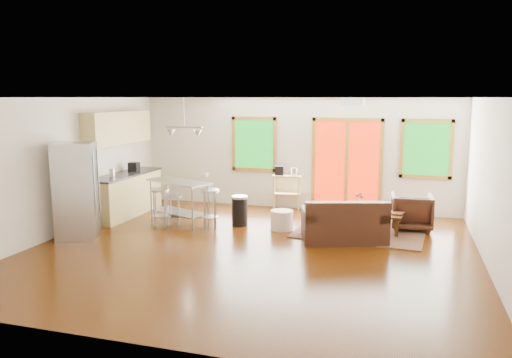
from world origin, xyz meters
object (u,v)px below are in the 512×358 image
(coffee_table, at_px, (376,215))
(kitchen_cart, at_px, (286,180))
(rug, at_px, (360,231))
(armchair, at_px, (412,210))
(loveseat, at_px, (344,225))
(refrigerator, at_px, (77,190))
(island, at_px, (179,194))
(ottoman, at_px, (331,214))

(coffee_table, distance_m, kitchen_cart, 2.65)
(rug, height_order, kitchen_cart, kitchen_cart)
(armchair, bearing_deg, coffee_table, 30.74)
(loveseat, distance_m, coffee_table, 0.94)
(loveseat, relative_size, refrigerator, 0.93)
(kitchen_cart, bearing_deg, island, -132.93)
(island, bearing_deg, ottoman, 16.74)
(rug, bearing_deg, island, -173.78)
(coffee_table, bearing_deg, island, -173.58)
(refrigerator, relative_size, island, 1.17)
(rug, relative_size, ottoman, 4.08)
(loveseat, height_order, ottoman, loveseat)
(ottoman, distance_m, kitchen_cart, 1.68)
(rug, height_order, armchair, armchair)
(loveseat, bearing_deg, coffee_table, 39.64)
(coffee_table, xyz_separation_m, armchair, (0.66, 0.45, 0.05))
(island, bearing_deg, coffee_table, 6.42)
(coffee_table, bearing_deg, refrigerator, -159.93)
(armchair, bearing_deg, refrigerator, 18.13)
(armchair, xyz_separation_m, island, (-4.63, -0.90, 0.22))
(coffee_table, height_order, kitchen_cart, kitchen_cart)
(refrigerator, bearing_deg, armchair, -2.62)
(refrigerator, bearing_deg, rug, -3.78)
(ottoman, height_order, kitchen_cart, kitchen_cart)
(armchair, xyz_separation_m, ottoman, (-1.60, 0.01, -0.20))
(armchair, height_order, kitchen_cart, kitchen_cart)
(refrigerator, bearing_deg, island, 23.42)
(rug, xyz_separation_m, refrigerator, (-5.03, -1.90, 0.88))
(armchair, xyz_separation_m, kitchen_cart, (-2.81, 1.05, 0.31))
(loveseat, height_order, refrigerator, refrigerator)
(ottoman, height_order, island, island)
(loveseat, bearing_deg, kitchen_cart, 108.71)
(loveseat, xyz_separation_m, armchair, (1.18, 1.24, 0.08))
(refrigerator, bearing_deg, loveseat, -10.88)
(coffee_table, xyz_separation_m, island, (-3.97, -0.45, 0.28))
(coffee_table, distance_m, refrigerator, 5.69)
(coffee_table, height_order, ottoman, coffee_table)
(loveseat, xyz_separation_m, ottoman, (-0.42, 1.25, -0.12))
(armchair, relative_size, kitchen_cart, 0.77)
(kitchen_cart, bearing_deg, ottoman, -40.53)
(armchair, distance_m, refrigerator, 6.46)
(ottoman, relative_size, island, 0.38)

